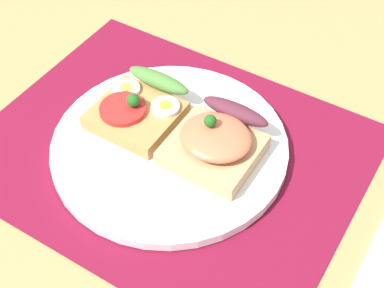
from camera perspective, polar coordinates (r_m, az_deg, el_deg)
The scene contains 5 objects.
ground_plane at distance 66.28cm, azimuth -2.21°, elevation -1.67°, with size 120.00×90.00×3.20cm, color tan.
placemat at distance 64.96cm, azimuth -2.26°, elevation -0.67°, with size 42.51×34.13×0.30cm, color maroon.
plate at distance 64.40cm, azimuth -2.27°, elevation -0.23°, with size 26.91×26.91×1.20cm, color white.
sandwich_egg_tomato at distance 66.10cm, azimuth -5.39°, elevation 3.60°, with size 9.44×10.30×4.01cm.
sandwich_salmon at distance 61.58cm, azimuth 2.47°, elevation 0.29°, with size 9.62×10.46×5.27cm.
Camera 1 is at (24.76, -35.41, 48.66)cm, focal length 52.91 mm.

